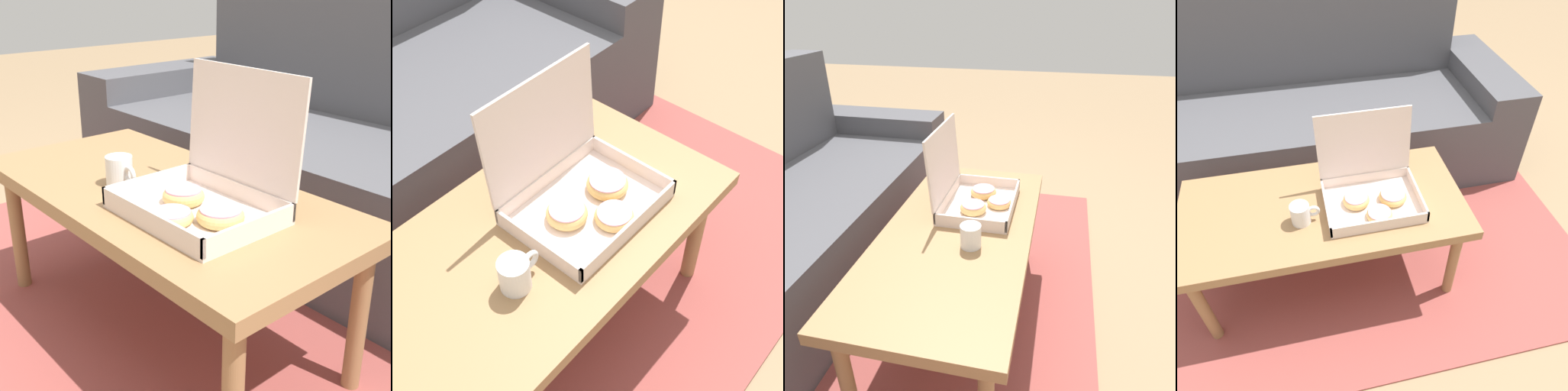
# 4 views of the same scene
# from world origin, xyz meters

# --- Properties ---
(ground_plane) EXTENTS (12.00, 12.00, 0.00)m
(ground_plane) POSITION_xyz_m (0.00, 0.00, 0.00)
(ground_plane) COLOR #937756
(area_rug) EXTENTS (2.40, 1.78, 0.01)m
(area_rug) POSITION_xyz_m (0.00, 0.30, 0.01)
(area_rug) COLOR #994742
(area_rug) RESTS_ON ground_plane
(couch) EXTENTS (2.28, 0.82, 0.92)m
(couch) POSITION_xyz_m (0.00, 0.81, 0.31)
(couch) COLOR #4C4C51
(couch) RESTS_ON ground_plane
(coffee_table) EXTENTS (1.10, 0.53, 0.44)m
(coffee_table) POSITION_xyz_m (0.00, -0.05, 0.40)
(coffee_table) COLOR #997047
(coffee_table) RESTS_ON ground_plane
(pastry_box) EXTENTS (0.36, 0.29, 0.32)m
(pastry_box) POSITION_xyz_m (0.19, -0.06, 0.50)
(pastry_box) COLOR silver
(pastry_box) RESTS_ON coffee_table
(coffee_mug) EXTENTS (0.11, 0.07, 0.08)m
(coffee_mug) POSITION_xyz_m (-0.08, -0.12, 0.48)
(coffee_mug) COLOR white
(coffee_mug) RESTS_ON coffee_table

